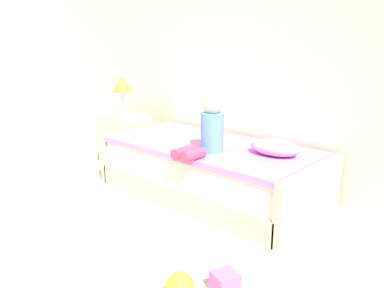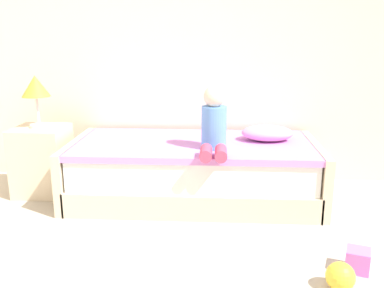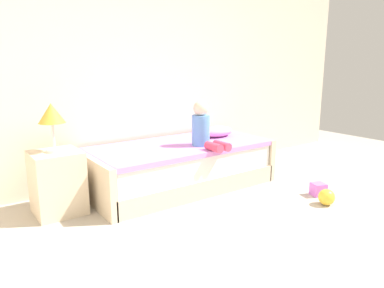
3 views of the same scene
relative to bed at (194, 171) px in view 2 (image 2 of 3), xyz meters
name	(u,v)px [view 2 (image 2 of 3)]	position (x,y,z in m)	size (l,w,h in m)	color
wall_rear	(176,27)	(-0.20, 0.60, 1.20)	(7.20, 0.10, 2.90)	beige
bed	(194,171)	(0.00, 0.00, 0.00)	(2.11, 1.00, 0.50)	beige
nightstand	(42,160)	(-1.35, 0.05, 0.05)	(0.44, 0.44, 0.60)	beige
table_lamp	(36,89)	(-1.35, 0.05, 0.69)	(0.24, 0.24, 0.45)	silver
child_figure	(214,124)	(0.17, -0.23, 0.46)	(0.20, 0.51, 0.50)	#598CD1
pillow	(267,133)	(0.63, 0.10, 0.32)	(0.44, 0.30, 0.13)	#EA8CC6
toy_ball	(340,277)	(0.89, -1.33, -0.16)	(0.16, 0.16, 0.16)	yellow
toy_block	(358,260)	(1.06, -1.12, -0.18)	(0.14, 0.14, 0.14)	#CC66D8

